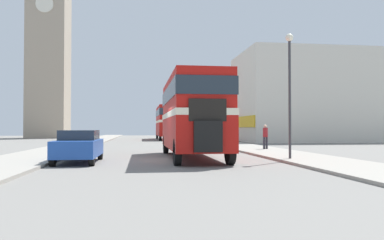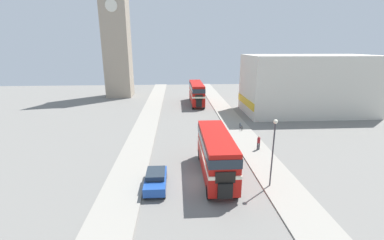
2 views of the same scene
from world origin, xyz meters
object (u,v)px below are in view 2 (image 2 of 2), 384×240
(bicycle_on_pavement, at_px, (241,127))
(street_lamp, at_px, (274,143))
(pedestrian_walking, at_px, (259,142))
(double_decker_bus, at_px, (216,151))
(bus_distant, at_px, (197,91))
(car_parked_near, at_px, (156,179))
(church_tower, at_px, (115,18))

(bicycle_on_pavement, relative_size, street_lamp, 0.30)
(pedestrian_walking, bearing_deg, double_decker_bus, -136.23)
(double_decker_bus, distance_m, bus_distant, 30.69)
(double_decker_bus, bearing_deg, car_parked_near, -161.57)
(bicycle_on_pavement, height_order, street_lamp, street_lamp)
(pedestrian_walking, relative_size, bicycle_on_pavement, 0.94)
(street_lamp, distance_m, church_tower, 49.59)
(car_parked_near, relative_size, pedestrian_walking, 2.44)
(double_decker_bus, bearing_deg, bicycle_on_pavement, 66.62)
(bus_distant, height_order, pedestrian_walking, bus_distant)
(double_decker_bus, relative_size, street_lamp, 1.60)
(double_decker_bus, bearing_deg, pedestrian_walking, 43.77)
(pedestrian_walking, xyz_separation_m, bicycle_on_pavement, (-0.13, 7.55, -0.57))
(bus_distant, xyz_separation_m, church_tower, (-17.42, 9.85, 14.92))
(car_parked_near, height_order, pedestrian_walking, pedestrian_walking)
(double_decker_bus, height_order, street_lamp, street_lamp)
(church_tower, bearing_deg, bicycle_on_pavement, -50.80)
(pedestrian_walking, bearing_deg, bus_distant, 101.41)
(bicycle_on_pavement, distance_m, church_tower, 39.27)
(pedestrian_walking, bearing_deg, street_lamp, -100.68)
(pedestrian_walking, bearing_deg, church_tower, 122.75)
(bicycle_on_pavement, bearing_deg, double_decker_bus, -113.38)
(bus_distant, height_order, bicycle_on_pavement, bus_distant)
(bus_distant, distance_m, street_lamp, 33.20)
(bus_distant, height_order, street_lamp, street_lamp)
(bicycle_on_pavement, distance_m, street_lamp, 15.84)
(double_decker_bus, relative_size, church_tower, 0.27)
(car_parked_near, bearing_deg, double_decker_bus, 18.43)
(car_parked_near, height_order, church_tower, church_tower)
(bus_distant, relative_size, church_tower, 0.33)
(car_parked_near, bearing_deg, bicycle_on_pavement, 53.53)
(bicycle_on_pavement, bearing_deg, pedestrian_walking, -89.02)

